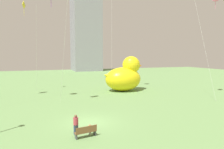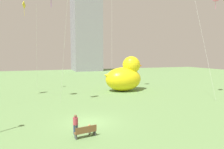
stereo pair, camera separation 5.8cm
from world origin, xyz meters
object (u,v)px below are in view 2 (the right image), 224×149
(kite_yellow, at_px, (25,10))
(park_bench, at_px, (86,131))
(person_adult, at_px, (76,123))
(person_child, at_px, (90,129))
(giant_inflatable_duck, at_px, (125,76))

(kite_yellow, bearing_deg, park_bench, -77.46)
(person_adult, bearing_deg, kite_yellow, 101.51)
(park_bench, relative_size, person_child, 2.05)
(person_child, xyz_separation_m, giant_inflatable_duck, (10.42, 17.38, 2.09))
(person_adult, distance_m, person_child, 1.18)
(person_adult, height_order, person_child, person_adult)
(person_adult, xyz_separation_m, giant_inflatable_duck, (11.44, 16.92, 1.69))
(park_bench, bearing_deg, person_child, 47.93)
(person_child, bearing_deg, kite_yellow, 103.85)
(giant_inflatable_duck, height_order, kite_yellow, kite_yellow)
(park_bench, relative_size, giant_inflatable_duck, 0.24)
(kite_yellow, bearing_deg, person_child, -76.15)
(giant_inflatable_duck, distance_m, kite_yellow, 19.59)
(park_bench, bearing_deg, person_adult, 123.39)
(giant_inflatable_duck, bearing_deg, person_adult, -124.06)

